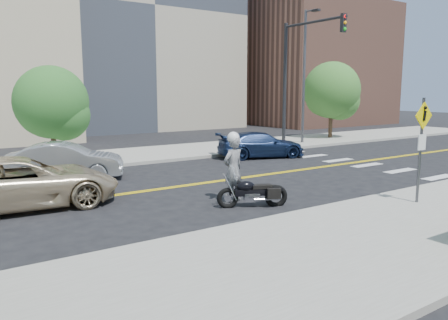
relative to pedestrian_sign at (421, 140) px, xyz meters
The scene contains 15 objects.
ground_plane 7.83m from the pedestrian_sign, 123.64° to the left, with size 120.00×120.00×0.00m, color black.
sidewalk_near 4.75m from the pedestrian_sign, 164.21° to the right, with size 60.00×5.00×0.15m, color #9E9B91.
sidewalk_far 14.56m from the pedestrian_sign, 106.91° to the left, with size 60.00×5.00×0.15m, color #9E9B91.
building_mid 33.51m from the pedestrian_sign, 83.29° to the left, with size 18.00×14.00×20.00m, color #A39984.
building_right 34.41m from the pedestrian_sign, 50.36° to the left, with size 14.00×12.00×12.00m, color #8C5947.
lamp_post 15.16m from the pedestrian_sign, 58.67° to the left, with size 0.16×0.16×8.00m, color #4C4C51.
traffic_light 13.06m from the pedestrian_sign, 63.01° to the left, with size 0.28×4.50×7.00m.
pedestrian_sign is the anchor object (origin of this frame).
motorcyclist 5.43m from the pedestrian_sign, 139.15° to the left, with size 0.81×0.60×2.14m.
motorcycle 4.94m from the pedestrian_sign, 145.30° to the left, with size 2.01×0.61×1.22m, color black, non-canonical shape.
suv 11.44m from the pedestrian_sign, 146.32° to the left, with size 2.47×5.36×1.49m, color beige.
parked_car_silver 12.38m from the pedestrian_sign, 126.78° to the left, with size 1.49×4.27×1.41m, color #999DA0.
parked_car_blue 10.41m from the pedestrian_sign, 77.18° to the left, with size 1.80×4.43×1.28m, color navy.
tree_far_a 15.29m from the pedestrian_sign, 117.00° to the left, with size 3.27×3.27×4.47m.
tree_far_b 18.01m from the pedestrian_sign, 50.43° to the left, with size 3.85×3.85×5.32m.
Camera 1 is at (-7.29, -13.38, 3.33)m, focal length 35.00 mm.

